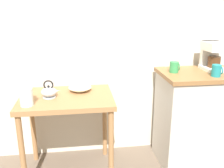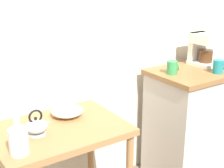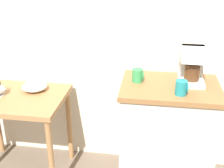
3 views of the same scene
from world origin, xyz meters
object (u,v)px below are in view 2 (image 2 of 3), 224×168
Objects in this scene: teakettle at (37,126)px; glass_carafe_vase at (19,140)px; mug_dark_teal at (218,67)px; mug_tall_green at (172,68)px; bowl_stoneware at (67,111)px; coffee_maker at (203,48)px.

glass_carafe_vase is at bearing -134.32° from teakettle.
mug_dark_teal is 0.35m from mug_tall_green.
bowl_stoneware is 0.49m from glass_carafe_vase.
bowl_stoneware is 1.31× the size of teakettle.
teakettle is 1.60× the size of mug_tall_green.
mug_dark_teal is 1.02× the size of mug_tall_green.
coffee_maker reaches higher than mug_dark_teal.
mug_tall_green reaches higher than bowl_stoneware.
teakettle is at bearing -152.94° from bowl_stoneware.
coffee_maker is 2.61× the size of mug_dark_teal.
bowl_stoneware is at bearing 175.88° from mug_tall_green.
coffee_maker is 0.26m from mug_dark_teal.
coffee_maker is at bearing 70.13° from mug_dark_teal.
coffee_maker is at bearing 4.88° from teakettle.
coffee_maker reaches higher than mug_tall_green.
teakettle is 0.74× the size of glass_carafe_vase.
bowl_stoneware is 1.17m from mug_dark_teal.
mug_tall_green is at bearing 10.22° from glass_carafe_vase.
teakettle is at bearing -175.12° from coffee_maker.
coffee_maker is at bearing 8.43° from mug_tall_green.
glass_carafe_vase is at bearing -169.78° from mug_tall_green.
mug_tall_green is at bearing 3.62° from teakettle.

